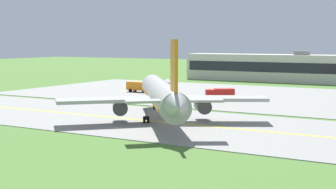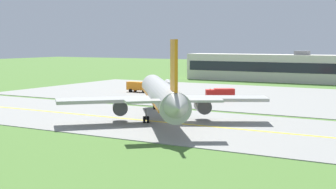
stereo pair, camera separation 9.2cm
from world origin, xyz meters
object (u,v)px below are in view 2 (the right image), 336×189
service_truck_catering (170,84)px  service_truck_pushback (139,86)px  service_truck_fuel (220,94)px  airplane_lead (162,95)px

service_truck_catering → service_truck_pushback: size_ratio=0.97×
service_truck_pushback → service_truck_catering: bearing=64.5°
service_truck_fuel → service_truck_pushback: bearing=165.8°
airplane_lead → service_truck_catering: airplane_lead is taller
airplane_lead → service_truck_pushback: size_ratio=5.62×
service_truck_catering → service_truck_pushback: service_truck_catering is taller
service_truck_fuel → service_truck_catering: size_ratio=1.06×
airplane_lead → service_truck_pushback: (-27.69, 35.72, -2.60)m
service_truck_fuel → service_truck_catering: (-20.57, 14.65, 0.00)m
airplane_lead → service_truck_catering: (-23.68, 44.13, -2.60)m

